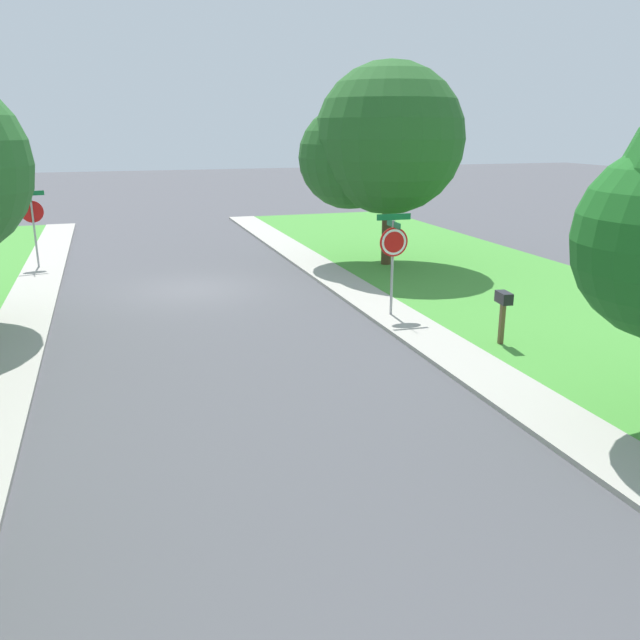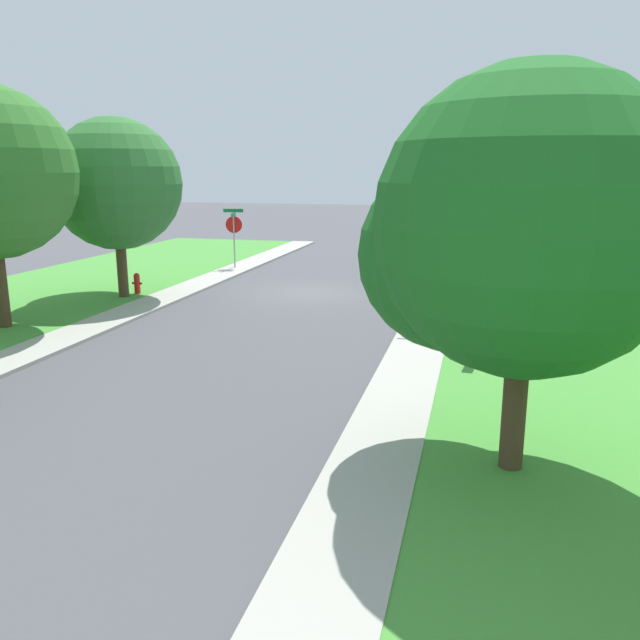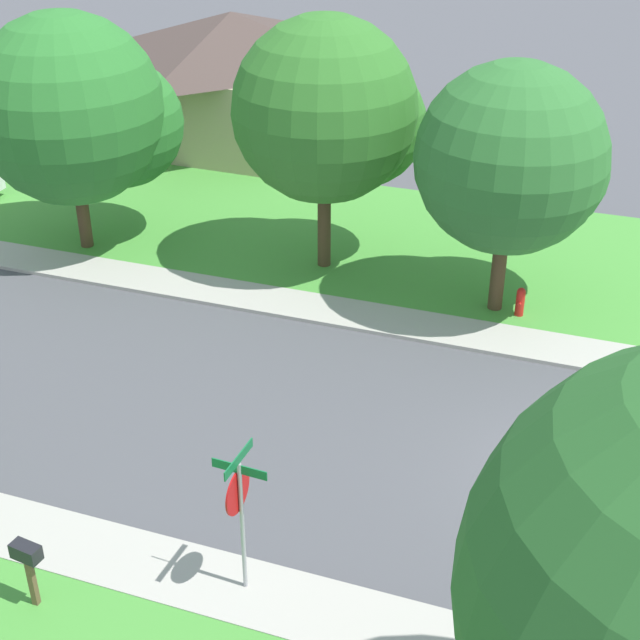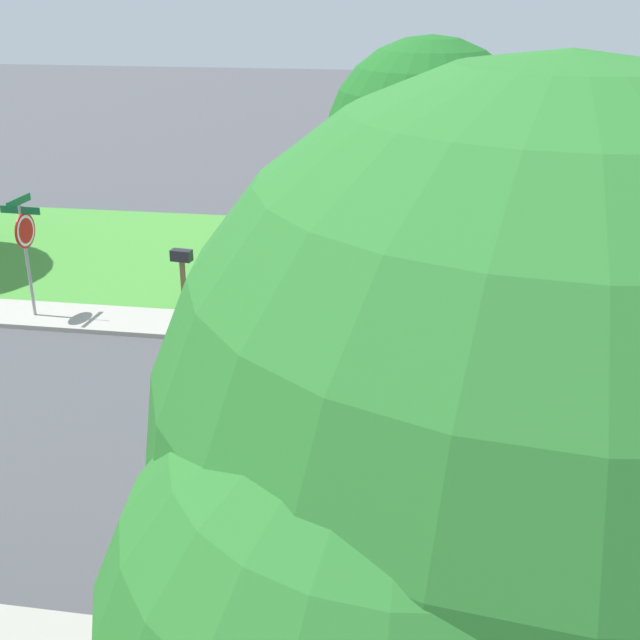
% 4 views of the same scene
% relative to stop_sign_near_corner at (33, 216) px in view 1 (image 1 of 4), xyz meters
% --- Properties ---
extents(ground_plane, '(120.00, 120.00, 0.00)m').
position_rel_stop_sign_near_corner_xyz_m(ground_plane, '(-4.87, 4.78, -1.89)').
color(ground_plane, '#4C4C51').
extents(sidewalk_west, '(1.40, 56.00, 0.10)m').
position_rel_stop_sign_near_corner_xyz_m(sidewalk_west, '(-9.57, 16.78, -1.84)').
color(sidewalk_west, '#ADA89E').
rests_on(sidewalk_west, ground).
extents(stop_sign_near_corner, '(0.91, 0.91, 2.77)m').
position_rel_stop_sign_near_corner_xyz_m(stop_sign_near_corner, '(0.00, 0.00, 0.00)').
color(stop_sign_near_corner, '#9E9EA3').
rests_on(stop_sign_near_corner, ground).
extents(stop_sign_far_corner, '(0.92, 0.92, 2.77)m').
position_rel_stop_sign_near_corner_xyz_m(stop_sign_far_corner, '(-9.48, 9.60, 0.00)').
color(stop_sign_far_corner, '#9E9EA3').
rests_on(stop_sign_far_corner, ground).
extents(tree_sidewalk_mid, '(5.60, 5.21, 7.11)m').
position_rel_stop_sign_near_corner_xyz_m(tree_sidewalk_mid, '(-11.75, 3.07, 2.45)').
color(tree_sidewalk_mid, '#4C3823').
rests_on(tree_sidewalk_mid, ground).
extents(mailbox, '(0.30, 0.51, 1.31)m').
position_rel_stop_sign_near_corner_xyz_m(mailbox, '(-10.92, 12.57, -0.88)').
color(mailbox, brown).
rests_on(mailbox, ground).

